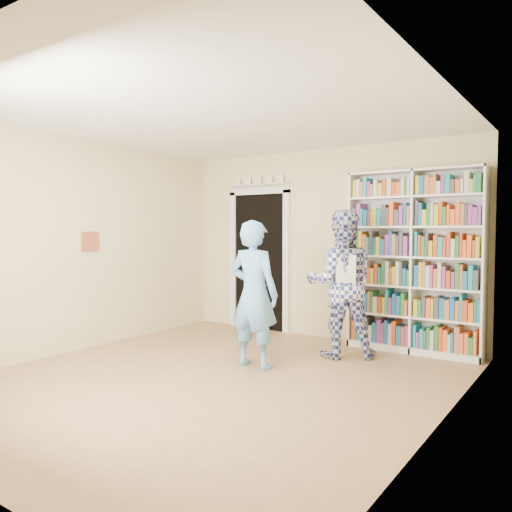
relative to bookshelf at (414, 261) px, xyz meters
The scene contains 11 objects.
floor 2.94m from the bookshelf, 119.94° to the right, with size 5.00×5.00×0.00m, color #986C49.
ceiling 3.11m from the bookshelf, 119.94° to the right, with size 5.00×5.00×0.00m, color white.
wall_back 1.37m from the bookshelf, behind, with size 4.50×4.50×0.00m, color beige.
wall_left 4.30m from the bookshelf, 146.93° to the right, with size 5.00×5.00×0.00m, color beige.
wall_right 2.52m from the bookshelf, 69.00° to the right, with size 5.00×5.00×0.00m, color beige.
bookshelf is the anchor object (origin of this frame).
doorway 2.45m from the bookshelf, behind, with size 1.10×0.08×2.43m.
wall_art 4.18m from the bookshelf, 149.08° to the right, with size 0.03×0.25×0.25m, color maroon.
man_blue 2.15m from the bookshelf, 126.84° to the right, with size 0.60×0.40×1.66m, color #66ACE2.
man_plaid 1.02m from the bookshelf, 133.16° to the right, with size 0.87×0.68×1.79m, color navy.
paper_sheet 1.06m from the bookshelf, 118.55° to the right, with size 0.23×0.01×0.33m, color white.
Camera 1 is at (3.27, -3.93, 1.55)m, focal length 35.00 mm.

